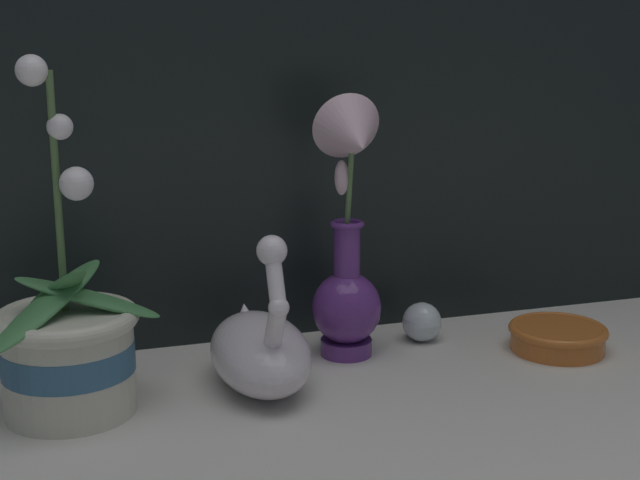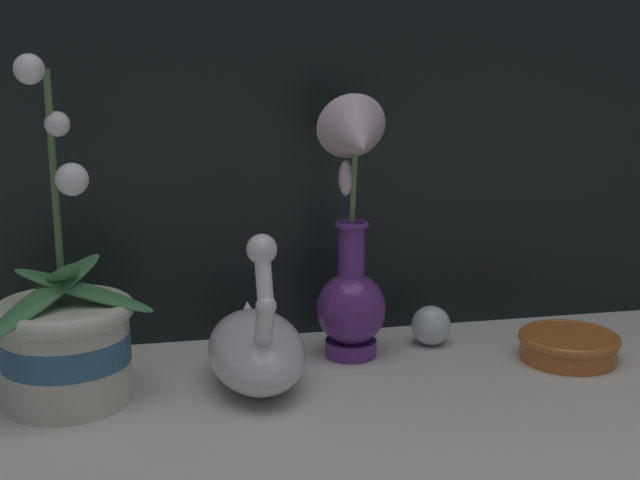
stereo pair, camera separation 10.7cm
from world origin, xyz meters
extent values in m
plane|color=beige|center=(0.00, 0.00, 0.00)|extent=(2.80, 2.80, 0.00)
cylinder|color=beige|center=(-0.32, 0.11, 0.06)|extent=(0.14, 0.14, 0.12)
cylinder|color=#386689|center=(-0.32, 0.11, 0.06)|extent=(0.14, 0.14, 0.03)
torus|color=beige|center=(-0.32, 0.11, 0.11)|extent=(0.16, 0.16, 0.02)
cylinder|color=#4C6B3D|center=(-0.32, 0.11, 0.25)|extent=(0.01, 0.02, 0.26)
ellipsoid|color=#427F47|center=(-0.30, 0.10, 0.13)|extent=(0.16, 0.07, 0.06)
ellipsoid|color=#427F47|center=(-0.33, 0.13, 0.13)|extent=(0.09, 0.15, 0.09)
ellipsoid|color=#427F47|center=(-0.34, 0.09, 0.13)|extent=(0.15, 0.15, 0.07)
sphere|color=white|center=(-0.34, 0.10, 0.37)|extent=(0.03, 0.03, 0.03)
sphere|color=white|center=(-0.32, 0.11, 0.32)|extent=(0.03, 0.03, 0.03)
sphere|color=white|center=(-0.30, 0.10, 0.26)|extent=(0.04, 0.04, 0.04)
ellipsoid|color=white|center=(-0.11, 0.11, 0.04)|extent=(0.11, 0.19, 0.09)
cone|color=white|center=(-0.11, 0.18, 0.06)|extent=(0.06, 0.07, 0.07)
cylinder|color=white|center=(-0.11, 0.04, 0.10)|extent=(0.02, 0.05, 0.07)
sphere|color=white|center=(-0.11, 0.02, 0.13)|extent=(0.02, 0.02, 0.02)
cylinder|color=white|center=(-0.11, 0.04, 0.15)|extent=(0.02, 0.04, 0.06)
sphere|color=white|center=(-0.11, 0.05, 0.18)|extent=(0.03, 0.03, 0.03)
cylinder|color=#602D7F|center=(0.03, 0.19, 0.01)|extent=(0.07, 0.07, 0.02)
ellipsoid|color=#602D7F|center=(0.03, 0.19, 0.06)|extent=(0.09, 0.09, 0.09)
cylinder|color=#602D7F|center=(0.03, 0.19, 0.14)|extent=(0.03, 0.03, 0.07)
torus|color=#602D7F|center=(0.03, 0.19, 0.17)|extent=(0.04, 0.04, 0.01)
cylinder|color=#567A47|center=(0.03, 0.18, 0.22)|extent=(0.01, 0.02, 0.09)
cone|color=beige|center=(0.03, 0.16, 0.29)|extent=(0.09, 0.09, 0.10)
ellipsoid|color=beige|center=(0.02, 0.18, 0.24)|extent=(0.02, 0.02, 0.04)
sphere|color=silver|center=(0.14, 0.21, 0.03)|extent=(0.05, 0.05, 0.05)
cylinder|color=#C66628|center=(0.30, 0.12, 0.02)|extent=(0.12, 0.12, 0.03)
torus|color=#C66628|center=(0.30, 0.12, 0.03)|extent=(0.13, 0.13, 0.01)
camera|label=1|loc=(-0.34, -0.85, 0.41)|focal=50.00mm
camera|label=2|loc=(-0.23, -0.88, 0.41)|focal=50.00mm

